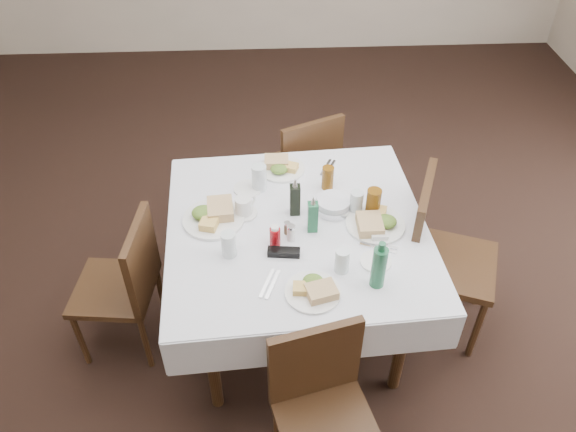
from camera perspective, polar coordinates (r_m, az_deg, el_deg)
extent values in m
plane|color=black|center=(3.44, 0.33, -8.26)|extent=(7.00, 7.00, 0.00)
cylinder|color=#321A0D|center=(2.75, -7.74, -14.39)|extent=(0.06, 0.06, 0.72)
cylinder|color=#321A0D|center=(3.36, -7.90, -1.42)|extent=(0.06, 0.06, 0.72)
cylinder|color=#321A0D|center=(2.84, 11.52, -12.52)|extent=(0.06, 0.06, 0.72)
cylinder|color=#321A0D|center=(3.43, 7.54, -0.26)|extent=(0.06, 0.06, 0.72)
cube|color=#321A0D|center=(2.78, 0.95, -1.38)|extent=(1.22, 1.22, 0.03)
cube|color=silver|center=(2.76, 0.95, -1.06)|extent=(1.34, 1.34, 0.01)
cube|color=silver|center=(3.32, -0.43, 4.82)|extent=(1.26, 0.09, 0.22)
cube|color=silver|center=(2.43, 2.83, -13.02)|extent=(1.26, 0.09, 0.22)
cube|color=silver|center=(2.97, 13.13, -1.69)|extent=(0.09, 1.26, 0.22)
cube|color=silver|center=(2.85, -11.81, -3.64)|extent=(0.09, 1.26, 0.22)
cube|color=#321A0D|center=(3.71, 0.96, 4.90)|extent=(0.54, 0.54, 0.04)
cube|color=#321A0D|center=(3.44, 2.47, 6.27)|extent=(0.39, 0.20, 0.45)
cylinder|color=#321A0D|center=(4.02, 1.98, 4.49)|extent=(0.03, 0.03, 0.42)
cylinder|color=#321A0D|center=(3.79, 4.57, 1.62)|extent=(0.03, 0.03, 0.42)
cylinder|color=#321A0D|center=(3.90, -2.62, 3.06)|extent=(0.03, 0.03, 0.42)
cylinder|color=#321A0D|center=(3.65, -0.23, 0.00)|extent=(0.03, 0.03, 0.42)
cube|color=#321A0D|center=(2.50, 4.04, -20.72)|extent=(0.49, 0.49, 0.04)
cube|color=#321A0D|center=(2.40, 2.74, -14.64)|extent=(0.40, 0.13, 0.44)
cylinder|color=#321A0D|center=(2.73, -1.14, -20.67)|extent=(0.03, 0.03, 0.41)
cylinder|color=#321A0D|center=(2.79, 6.04, -18.73)|extent=(0.03, 0.03, 0.41)
cube|color=#321A0D|center=(3.11, 16.30, -4.69)|extent=(0.58, 0.58, 0.04)
cube|color=#321A0D|center=(2.94, 13.29, -0.54)|extent=(0.20, 0.43, 0.49)
cylinder|color=#321A0D|center=(3.16, 18.66, -10.73)|extent=(0.04, 0.04, 0.46)
cylinder|color=#321A0D|center=(3.14, 11.64, -9.33)|extent=(0.04, 0.04, 0.46)
cylinder|color=#321A0D|center=(3.43, 19.10, -5.80)|extent=(0.04, 0.04, 0.46)
cylinder|color=#321A0D|center=(3.41, 12.70, -4.49)|extent=(0.04, 0.04, 0.46)
cube|color=#321A0D|center=(3.07, -17.22, -7.09)|extent=(0.44, 0.44, 0.04)
cube|color=#321A0D|center=(2.86, -14.64, -4.46)|extent=(0.08, 0.40, 0.44)
cylinder|color=#321A0D|center=(3.38, -18.49, -7.02)|extent=(0.03, 0.03, 0.41)
cylinder|color=#321A0D|center=(3.28, -12.80, -7.48)|extent=(0.03, 0.03, 0.41)
cylinder|color=#321A0D|center=(3.19, -20.35, -11.60)|extent=(0.03, 0.03, 0.41)
cylinder|color=#321A0D|center=(3.07, -14.28, -12.28)|extent=(0.03, 0.03, 0.41)
cylinder|color=white|center=(3.11, -0.64, 4.82)|extent=(0.25, 0.25, 0.01)
cube|color=tan|center=(3.12, -1.18, 5.56)|extent=(0.14, 0.11, 0.04)
cube|color=gold|center=(3.09, 0.19, 5.00)|extent=(0.10, 0.09, 0.03)
ellipsoid|color=#2E5B21|center=(3.06, -0.91, 4.80)|extent=(0.09, 0.08, 0.04)
cylinder|color=white|center=(2.45, 2.53, -7.73)|extent=(0.25, 0.25, 0.01)
cube|color=tan|center=(2.42, 3.42, -7.65)|extent=(0.15, 0.13, 0.04)
cube|color=gold|center=(2.43, 1.47, -7.36)|extent=(0.09, 0.07, 0.03)
ellipsoid|color=#2E5B21|center=(2.46, 2.55, -6.60)|extent=(0.09, 0.08, 0.04)
cylinder|color=white|center=(2.79, 8.85, -0.84)|extent=(0.29, 0.29, 0.02)
cube|color=tan|center=(2.73, 8.31, -0.83)|extent=(0.12, 0.15, 0.05)
cube|color=gold|center=(2.81, 9.10, 0.27)|extent=(0.10, 0.12, 0.04)
ellipsoid|color=#2E5B21|center=(2.76, 9.90, -0.54)|extent=(0.11, 0.10, 0.05)
cylinder|color=white|center=(2.81, -7.56, -0.31)|extent=(0.31, 0.31, 0.02)
cube|color=tan|center=(2.81, -6.90, 0.74)|extent=(0.14, 0.17, 0.05)
cube|color=gold|center=(2.75, -7.97, -0.64)|extent=(0.10, 0.12, 0.04)
ellipsoid|color=#2E5B21|center=(2.80, -8.62, 0.35)|extent=(0.11, 0.10, 0.05)
cylinder|color=white|center=(2.98, -4.11, 2.78)|extent=(0.15, 0.15, 0.01)
cylinder|color=white|center=(2.60, 8.91, -4.59)|extent=(0.14, 0.14, 0.01)
cylinder|color=silver|center=(2.94, -2.94, 3.92)|extent=(0.08, 0.08, 0.14)
cylinder|color=silver|center=(2.51, 5.51, -4.53)|extent=(0.07, 0.07, 0.12)
cylinder|color=silver|center=(2.82, 6.96, 1.39)|extent=(0.07, 0.07, 0.12)
cylinder|color=silver|center=(2.58, -6.03, -2.89)|extent=(0.07, 0.07, 0.13)
cylinder|color=brown|center=(2.96, 4.06, 3.90)|extent=(0.06, 0.06, 0.13)
cylinder|color=brown|center=(2.80, 8.66, 1.36)|extent=(0.07, 0.07, 0.15)
cylinder|color=silver|center=(2.85, 4.61, 0.96)|extent=(0.19, 0.19, 0.03)
cylinder|color=silver|center=(2.83, 4.63, 1.36)|extent=(0.17, 0.17, 0.04)
cube|color=black|center=(2.78, 0.71, 1.66)|extent=(0.05, 0.05, 0.17)
cone|color=silver|center=(2.71, 0.72, 3.42)|extent=(0.03, 0.03, 0.05)
cube|color=#1E5E3A|center=(2.69, 2.52, -0.09)|extent=(0.05, 0.05, 0.16)
cone|color=silver|center=(2.62, 2.58, 1.61)|extent=(0.03, 0.03, 0.05)
cylinder|color=maroon|center=(2.63, -1.33, -2.11)|extent=(0.05, 0.05, 0.09)
cylinder|color=white|center=(2.59, -1.35, -1.22)|extent=(0.04, 0.04, 0.02)
cylinder|color=white|center=(2.66, 0.31, -1.82)|extent=(0.04, 0.04, 0.07)
cylinder|color=silver|center=(2.63, 0.31, -1.11)|extent=(0.04, 0.04, 0.01)
cylinder|color=#463824|center=(2.70, -0.09, -1.29)|extent=(0.03, 0.03, 0.06)
cylinder|color=silver|center=(2.67, -0.09, -0.74)|extent=(0.03, 0.03, 0.01)
cylinder|color=white|center=(2.83, -4.49, 0.30)|extent=(0.13, 0.13, 0.01)
cylinder|color=white|center=(2.80, -4.55, 1.06)|extent=(0.08, 0.08, 0.09)
cylinder|color=black|center=(2.78, -4.58, 1.55)|extent=(0.07, 0.07, 0.01)
torus|color=white|center=(2.82, -3.77, 1.55)|extent=(0.05, 0.05, 0.06)
cube|color=black|center=(2.60, -0.43, -3.70)|extent=(0.16, 0.06, 0.03)
cylinder|color=#1E5E3A|center=(2.44, 9.21, -5.18)|extent=(0.06, 0.06, 0.21)
cylinder|color=#1E5E3A|center=(2.35, 9.53, -3.10)|extent=(0.03, 0.03, 0.04)
cube|color=white|center=(2.70, 9.25, -2.11)|extent=(0.08, 0.04, 0.04)
cube|color=pink|center=(2.70, 9.26, -2.01)|extent=(0.06, 0.03, 0.02)
cube|color=silver|center=(3.13, 3.86, 4.95)|extent=(0.08, 0.15, 0.01)
cube|color=silver|center=(3.13, 4.30, 4.85)|extent=(0.08, 0.15, 0.01)
cube|color=silver|center=(2.48, -1.56, -6.99)|extent=(0.08, 0.17, 0.01)
cube|color=silver|center=(2.49, -2.16, -6.84)|extent=(0.08, 0.17, 0.01)
cube|color=silver|center=(2.67, 9.11, -3.24)|extent=(0.17, 0.08, 0.01)
cube|color=silver|center=(2.69, 9.24, -2.85)|extent=(0.17, 0.08, 0.01)
cube|color=silver|center=(2.87, -7.83, 0.75)|extent=(0.20, 0.09, 0.01)
cube|color=silver|center=(2.85, -7.64, 0.37)|extent=(0.20, 0.09, 0.01)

